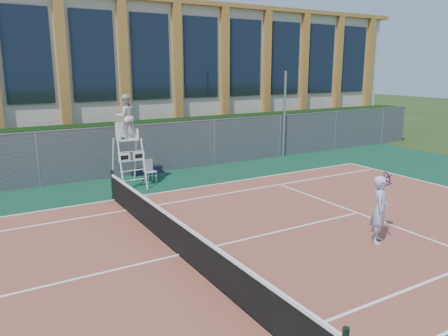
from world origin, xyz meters
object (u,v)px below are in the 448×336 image
umpire_chair (126,119)px  tennis_player (380,209)px  steel_pole (284,115)px  plastic_chair (149,169)px

umpire_chair → tennis_player: (3.93, -9.03, -1.75)m
steel_pole → tennis_player: 11.93m
steel_pole → tennis_player: size_ratio=2.43×
steel_pole → tennis_player: steel_pole is taller
plastic_chair → tennis_player: bearing=-72.1°
umpire_chair → tennis_player: size_ratio=2.01×
plastic_chair → tennis_player: size_ratio=0.51×
steel_pole → plastic_chair: size_ratio=4.72×
tennis_player → steel_pole: bearing=64.2°
umpire_chair → tennis_player: 10.00m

